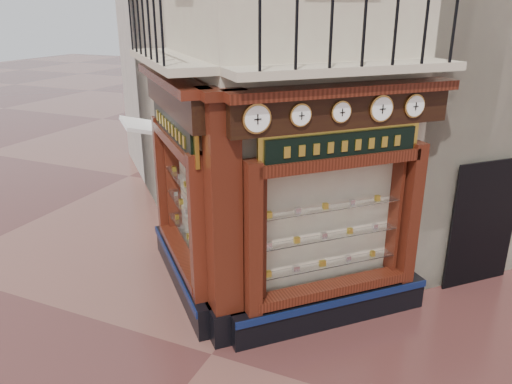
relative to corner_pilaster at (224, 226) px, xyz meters
The scene contains 13 objects.
ground 2.01m from the corner_pilaster, 90.00° to the right, with size 80.00×80.00×0.00m, color #522926.
shopfront_left 1.77m from the corner_pilaster, 142.77° to the left, with size 2.86×2.86×3.98m.
shopfront_right 1.77m from the corner_pilaster, 37.23° to the left, with size 2.86×2.86×3.98m.
corner_pilaster is the anchor object (origin of this frame).
balcony 2.47m from the corner_pilaster, 90.00° to the left, with size 5.94×2.97×1.03m.
clock_a 1.76m from the corner_pilaster, ahead, with size 0.32×0.32×0.41m.
clock_b 2.00m from the corner_pilaster, 21.87° to the left, with size 0.26×0.26×0.32m.
clock_c 2.37m from the corner_pilaster, 30.32° to the left, with size 0.26×0.26×0.32m.
clock_d 2.87m from the corner_pilaster, 34.47° to the left, with size 0.31×0.31×0.39m.
clock_e 3.36m from the corner_pilaster, 36.56° to the left, with size 0.29×0.29×0.35m.
awning 4.65m from the corner_pilaster, 141.80° to the left, with size 1.29×0.78×0.08m, color white, non-canonical shape.
signboard_left 2.12m from the corner_pilaster, 145.25° to the left, with size 2.22×2.22×0.60m.
signboard_right 2.12m from the corner_pilaster, 34.75° to the left, with size 1.92×1.92×0.51m.
Camera 1 is at (3.18, -5.49, 5.00)m, focal length 35.00 mm.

